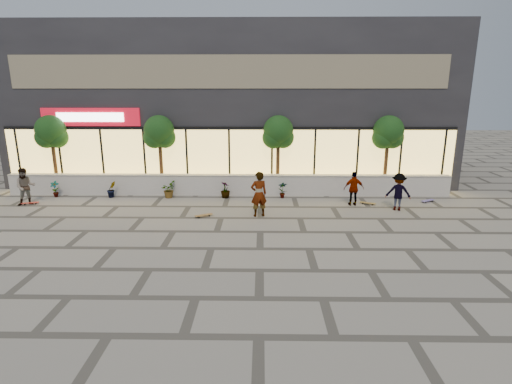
{
  "coord_description": "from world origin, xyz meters",
  "views": [
    {
      "loc": [
        1.69,
        -12.42,
        5.18
      ],
      "look_at": [
        1.46,
        2.56,
        1.3
      ],
      "focal_mm": 28.0,
      "sensor_mm": 36.0,
      "label": 1
    }
  ],
  "objects_px": {
    "skateboard_right_far": "(428,200)",
    "skater_center": "(259,194)",
    "tree_mideast": "(278,134)",
    "skateboard_center": "(204,215)",
    "tree_midwest": "(159,134)",
    "skateboard_right_near": "(368,203)",
    "skater_left": "(25,187)",
    "tree_west": "(51,134)",
    "tree_east": "(388,134)",
    "skater_right_near": "(354,189)",
    "skateboard_left": "(30,203)",
    "skater_right_far": "(398,192)"
  },
  "relations": [
    {
      "from": "tree_west",
      "to": "skateboard_left",
      "type": "height_order",
      "value": "tree_west"
    },
    {
      "from": "tree_mideast",
      "to": "skateboard_right_near",
      "type": "relative_size",
      "value": 5.37
    },
    {
      "from": "tree_west",
      "to": "skater_left",
      "type": "distance_m",
      "value": 3.4
    },
    {
      "from": "tree_west",
      "to": "skateboard_center",
      "type": "bearing_deg",
      "value": -27.43
    },
    {
      "from": "skater_left",
      "to": "tree_west",
      "type": "bearing_deg",
      "value": 62.79
    },
    {
      "from": "skateboard_right_far",
      "to": "skater_center",
      "type": "bearing_deg",
      "value": 165.01
    },
    {
      "from": "tree_mideast",
      "to": "skateboard_right_far",
      "type": "distance_m",
      "value": 7.84
    },
    {
      "from": "tree_west",
      "to": "skateboard_right_near",
      "type": "relative_size",
      "value": 5.37
    },
    {
      "from": "tree_west",
      "to": "skater_right_far",
      "type": "xyz_separation_m",
      "value": [
        16.65,
        -3.18,
        -2.16
      ]
    },
    {
      "from": "skater_left",
      "to": "skater_center",
      "type": "bearing_deg",
      "value": -33.39
    },
    {
      "from": "skater_left",
      "to": "skater_right_near",
      "type": "xyz_separation_m",
      "value": [
        14.95,
        0.19,
        -0.08
      ]
    },
    {
      "from": "tree_midwest",
      "to": "skater_center",
      "type": "relative_size",
      "value": 2.06
    },
    {
      "from": "tree_midwest",
      "to": "skateboard_right_near",
      "type": "height_order",
      "value": "tree_midwest"
    },
    {
      "from": "skateboard_left",
      "to": "skateboard_right_near",
      "type": "distance_m",
      "value": 15.62
    },
    {
      "from": "skater_left",
      "to": "skater_right_far",
      "type": "relative_size",
      "value": 1.05
    },
    {
      "from": "tree_west",
      "to": "skateboard_right_far",
      "type": "distance_m",
      "value": 18.85
    },
    {
      "from": "tree_west",
      "to": "skater_right_near",
      "type": "height_order",
      "value": "tree_west"
    },
    {
      "from": "tree_east",
      "to": "skateboard_center",
      "type": "height_order",
      "value": "tree_east"
    },
    {
      "from": "tree_east",
      "to": "skateboard_center",
      "type": "bearing_deg",
      "value": -153.85
    },
    {
      "from": "skateboard_center",
      "to": "skateboard_right_far",
      "type": "height_order",
      "value": "skateboard_center"
    },
    {
      "from": "tree_midwest",
      "to": "skateboard_center",
      "type": "height_order",
      "value": "tree_midwest"
    },
    {
      "from": "tree_mideast",
      "to": "skateboard_right_near",
      "type": "xyz_separation_m",
      "value": [
        4.09,
        -2.33,
        -2.91
      ]
    },
    {
      "from": "tree_west",
      "to": "skater_right_near",
      "type": "bearing_deg",
      "value": -9.43
    },
    {
      "from": "skateboard_right_far",
      "to": "tree_west",
      "type": "bearing_deg",
      "value": 143.39
    },
    {
      "from": "skater_right_far",
      "to": "skateboard_center",
      "type": "distance_m",
      "value": 8.49
    },
    {
      "from": "skater_right_far",
      "to": "skater_left",
      "type": "bearing_deg",
      "value": 11.91
    },
    {
      "from": "skater_left",
      "to": "skateboard_right_near",
      "type": "relative_size",
      "value": 2.37
    },
    {
      "from": "skater_center",
      "to": "skateboard_center",
      "type": "height_order",
      "value": "skater_center"
    },
    {
      "from": "skateboard_center",
      "to": "skateboard_left",
      "type": "relative_size",
      "value": 0.99
    },
    {
      "from": "skateboard_left",
      "to": "skateboard_right_far",
      "type": "height_order",
      "value": "skateboard_right_far"
    },
    {
      "from": "skater_center",
      "to": "skateboard_right_near",
      "type": "relative_size",
      "value": 2.61
    },
    {
      "from": "tree_midwest",
      "to": "tree_east",
      "type": "xyz_separation_m",
      "value": [
        11.5,
        0.0,
        0.0
      ]
    },
    {
      "from": "tree_east",
      "to": "skateboard_right_far",
      "type": "height_order",
      "value": "tree_east"
    },
    {
      "from": "skateboard_center",
      "to": "skateboard_right_far",
      "type": "distance_m",
      "value": 10.55
    },
    {
      "from": "skater_left",
      "to": "skateboard_right_near",
      "type": "bearing_deg",
      "value": -24.28
    },
    {
      "from": "skateboard_right_far",
      "to": "skateboard_left",
      "type": "bearing_deg",
      "value": 151.29
    },
    {
      "from": "tree_midwest",
      "to": "tree_mideast",
      "type": "xyz_separation_m",
      "value": [
        6.0,
        0.0,
        0.0
      ]
    },
    {
      "from": "skateboard_right_near",
      "to": "tree_west",
      "type": "bearing_deg",
      "value": -161.87
    },
    {
      "from": "tree_west",
      "to": "tree_mideast",
      "type": "distance_m",
      "value": 11.5
    },
    {
      "from": "tree_east",
      "to": "skateboard_right_far",
      "type": "distance_m",
      "value": 3.79
    },
    {
      "from": "skater_right_near",
      "to": "skateboard_right_far",
      "type": "height_order",
      "value": "skater_right_near"
    },
    {
      "from": "skater_left",
      "to": "skateboard_right_far",
      "type": "height_order",
      "value": "skater_left"
    },
    {
      "from": "tree_west",
      "to": "skateboard_right_far",
      "type": "height_order",
      "value": "tree_west"
    },
    {
      "from": "tree_midwest",
      "to": "skater_left",
      "type": "relative_size",
      "value": 2.27
    },
    {
      "from": "tree_east",
      "to": "skateboard_right_far",
      "type": "relative_size",
      "value": 5.27
    },
    {
      "from": "skateboard_right_near",
      "to": "skater_left",
      "type": "bearing_deg",
      "value": -152.16
    },
    {
      "from": "tree_east",
      "to": "skateboard_right_near",
      "type": "height_order",
      "value": "tree_east"
    },
    {
      "from": "skater_right_far",
      "to": "skateboard_right_far",
      "type": "xyz_separation_m",
      "value": [
        1.88,
        1.3,
        -0.75
      ]
    },
    {
      "from": "tree_mideast",
      "to": "skateboard_center",
      "type": "bearing_deg",
      "value": -127.02
    },
    {
      "from": "tree_west",
      "to": "skater_left",
      "type": "bearing_deg",
      "value": -91.74
    }
  ]
}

